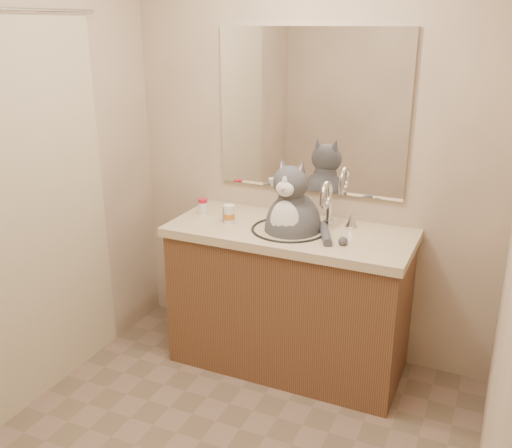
% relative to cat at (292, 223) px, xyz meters
% --- Properties ---
extents(room, '(2.22, 2.52, 2.42)m').
position_rel_cat_xyz_m(room, '(-0.02, -0.95, 0.31)').
color(room, '#836B5B').
rests_on(room, ground).
extents(vanity, '(1.34, 0.59, 1.12)m').
position_rel_cat_xyz_m(vanity, '(-0.02, 0.02, -0.44)').
color(vanity, brown).
rests_on(vanity, ground).
extents(mirror, '(1.10, 0.02, 0.90)m').
position_rel_cat_xyz_m(mirror, '(-0.02, 0.29, 0.56)').
color(mirror, white).
rests_on(mirror, room).
extents(shower_curtain, '(0.02, 1.30, 1.93)m').
position_rel_cat_xyz_m(shower_curtain, '(-1.07, -0.85, 0.14)').
color(shower_curtain, beige).
rests_on(shower_curtain, ground).
extents(cat, '(0.44, 0.36, 0.62)m').
position_rel_cat_xyz_m(cat, '(0.00, 0.00, 0.00)').
color(cat, '#46464B').
rests_on(cat, vanity).
extents(pill_bottle_redcap, '(0.06, 0.06, 0.09)m').
position_rel_cat_xyz_m(pill_bottle_redcap, '(-0.58, 0.04, 0.01)').
color(pill_bottle_redcap, white).
rests_on(pill_bottle_redcap, vanity).
extents(pill_bottle_orange, '(0.06, 0.06, 0.11)m').
position_rel_cat_xyz_m(pill_bottle_orange, '(-0.36, -0.04, 0.01)').
color(pill_bottle_orange, white).
rests_on(pill_bottle_orange, vanity).
extents(grey_canister, '(0.06, 0.06, 0.08)m').
position_rel_cat_xyz_m(grey_canister, '(-0.39, -0.01, 0.00)').
color(grey_canister, slate).
rests_on(grey_canister, vanity).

